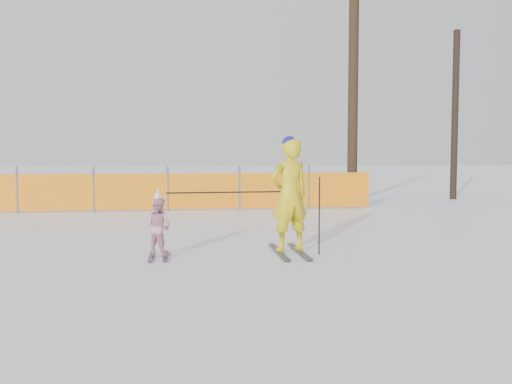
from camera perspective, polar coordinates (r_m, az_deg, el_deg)
The scene contains 6 objects.
ground at distance 8.75m, azimuth 0.44°, elevation -6.78°, with size 120.00×120.00×0.00m, color white.
adult at distance 9.20m, azimuth 3.34°, elevation -0.30°, with size 0.76×1.55×1.90m.
child at distance 8.99m, azimuth -9.75°, elevation -3.36°, with size 0.56×0.90×1.08m.
ski_poles at distance 9.03m, azimuth 0.73°, elevation -0.99°, with size 2.42×0.22×1.25m.
safety_fence at distance 16.20m, azimuth -16.55°, elevation 0.01°, with size 15.82×0.06×1.25m.
tree_trunks at distance 19.66m, azimuth 12.63°, elevation 8.96°, with size 4.10×0.81×7.10m.
Camera 1 is at (-1.20, -8.51, 1.64)m, focal length 40.00 mm.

